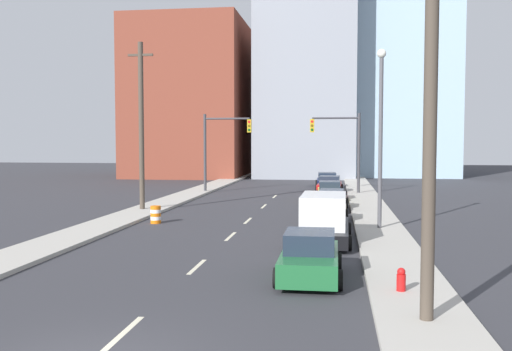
{
  "coord_description": "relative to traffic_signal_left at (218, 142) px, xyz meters",
  "views": [
    {
      "loc": [
        4.85,
        -10.44,
        4.45
      ],
      "look_at": [
        -0.32,
        26.43,
        2.2
      ],
      "focal_mm": 40.0,
      "sensor_mm": 36.0,
      "label": 1
    }
  ],
  "objects": [
    {
      "name": "street_lamp",
      "position": [
        12.23,
        -19.36,
        0.8
      ],
      "size": [
        0.44,
        0.44,
        8.93
      ],
      "color": "#4C4C51",
      "rests_on": "ground"
    },
    {
      "name": "sedan_green",
      "position": [
        9.25,
        -29.69,
        -3.65
      ],
      "size": [
        2.1,
        4.31,
        1.54
      ],
      "rotation": [
        0.0,
        0.0,
        0.0
      ],
      "color": "#1E6033",
      "rests_on": "ground"
    },
    {
      "name": "traffic_signal_left",
      "position": [
        0.0,
        0.0,
        0.0
      ],
      "size": [
        4.16,
        0.35,
        6.77
      ],
      "color": "#38383D",
      "rests_on": "ground"
    },
    {
      "name": "sedan_navy",
      "position": [
        9.26,
        5.95,
        -3.66
      ],
      "size": [
        2.28,
        4.66,
        1.5
      ],
      "rotation": [
        0.0,
        0.0,
        0.04
      ],
      "color": "#141E47",
      "rests_on": "ground"
    },
    {
      "name": "sedan_tan",
      "position": [
        9.7,
        -17.13,
        -3.68
      ],
      "size": [
        2.19,
        4.51,
        1.46
      ],
      "rotation": [
        0.0,
        0.0,
        -0.05
      ],
      "color": "tan",
      "rests_on": "ground"
    },
    {
      "name": "fire_hydrant",
      "position": [
        11.94,
        -31.47,
        -3.93
      ],
      "size": [
        0.26,
        0.26,
        0.84
      ],
      "color": "red",
      "rests_on": "ground"
    },
    {
      "name": "utility_pole_left_mid",
      "position": [
        -2.05,
        -13.46,
        1.09
      ],
      "size": [
        1.6,
        0.32,
        10.61
      ],
      "color": "#473D33",
      "rests_on": "ground"
    },
    {
      "name": "building_glass_right",
      "position": [
        18.36,
        31.37,
        12.46
      ],
      "size": [
        13.0,
        20.0,
        33.61
      ],
      "color": "#99B7CC",
      "rests_on": "ground"
    },
    {
      "name": "utility_pole_right_near",
      "position": [
        12.25,
        -34.07,
        0.65
      ],
      "size": [
        1.6,
        0.32,
        9.74
      ],
      "color": "#473D33",
      "rests_on": "ground"
    },
    {
      "name": "building_brick_left",
      "position": [
        -8.3,
        23.37,
        5.34
      ],
      "size": [
        14.0,
        16.0,
        19.37
      ],
      "color": "brown",
      "rests_on": "ground"
    },
    {
      "name": "lane_stripe_at_16m",
      "position": [
        5.21,
        -21.99,
        -4.34
      ],
      "size": [
        0.16,
        2.4,
        0.01
      ],
      "primitive_type": "cube",
      "color": "beige",
      "rests_on": "ground"
    },
    {
      "name": "traffic_barrel",
      "position": [
        0.42,
        -18.38,
        -3.87
      ],
      "size": [
        0.56,
        0.56,
        0.95
      ],
      "color": "orange",
      "rests_on": "ground"
    },
    {
      "name": "sedan_red",
      "position": [
        9.55,
        0.78,
        -3.66
      ],
      "size": [
        2.33,
        4.49,
        1.49
      ],
      "rotation": [
        0.0,
        0.0,
        -0.04
      ],
      "color": "red",
      "rests_on": "ground"
    },
    {
      "name": "building_office_center",
      "position": [
        6.35,
        27.37,
        8.23
      ],
      "size": [
        12.0,
        20.0,
        25.14
      ],
      "color": "gray",
      "rests_on": "ground"
    },
    {
      "name": "box_truck_black",
      "position": [
        9.56,
        -23.05,
        -3.34
      ],
      "size": [
        2.5,
        5.8,
        2.14
      ],
      "rotation": [
        0.0,
        0.0,
        -0.02
      ],
      "color": "black",
      "rests_on": "ground"
    },
    {
      "name": "sedan_brown",
      "position": [
        9.82,
        -11.27,
        -3.72
      ],
      "size": [
        2.18,
        4.57,
        1.35
      ],
      "rotation": [
        0.0,
        0.0,
        -0.06
      ],
      "color": "brown",
      "rests_on": "ground"
    },
    {
      "name": "sidewalk_left",
      "position": [
        -1.83,
        7.76,
        -4.26
      ],
      "size": [
        2.45,
        90.57,
        0.17
      ],
      "color": "#ADA89E",
      "rests_on": "ground"
    },
    {
      "name": "lane_stripe_at_21m",
      "position": [
        5.21,
        -16.69,
        -4.34
      ],
      "size": [
        0.16,
        2.4,
        0.01
      ],
      "primitive_type": "cube",
      "color": "beige",
      "rests_on": "ground"
    },
    {
      "name": "lane_stripe_at_9m",
      "position": [
        5.21,
        -28.5,
        -4.34
      ],
      "size": [
        0.16,
        2.4,
        0.01
      ],
      "primitive_type": "cube",
      "color": "beige",
      "rests_on": "ground"
    },
    {
      "name": "lane_stripe_at_28m",
      "position": [
        5.21,
        -9.55,
        -4.34
      ],
      "size": [
        0.16,
        2.4,
        0.01
      ],
      "primitive_type": "cube",
      "color": "beige",
      "rests_on": "ground"
    },
    {
      "name": "sidewalk_right",
      "position": [
        12.26,
        7.76,
        -4.26
      ],
      "size": [
        2.45,
        90.57,
        0.17
      ],
      "color": "#ADA89E",
      "rests_on": "ground"
    },
    {
      "name": "traffic_signal_right",
      "position": [
        10.85,
        0.0,
        0.0
      ],
      "size": [
        4.16,
        0.35,
        6.77
      ],
      "color": "#38383D",
      "rests_on": "ground"
    },
    {
      "name": "lane_stripe_at_2m",
      "position": [
        5.21,
        -35.53,
        -4.34
      ],
      "size": [
        0.16,
        2.4,
        0.01
      ],
      "primitive_type": "cube",
      "color": "beige",
      "rests_on": "ground"
    },
    {
      "name": "sedan_yellow",
      "position": [
        9.62,
        -5.66,
        -3.66
      ],
      "size": [
        2.11,
        4.55,
        1.49
      ],
      "rotation": [
        0.0,
        0.0,
        0.03
      ],
      "color": "gold",
      "rests_on": "ground"
    },
    {
      "name": "lane_stripe_at_35m",
      "position": [
        5.21,
        -2.59,
        -4.34
      ],
      "size": [
        0.16,
        2.4,
        0.01
      ],
      "primitive_type": "cube",
      "color": "beige",
      "rests_on": "ground"
    }
  ]
}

